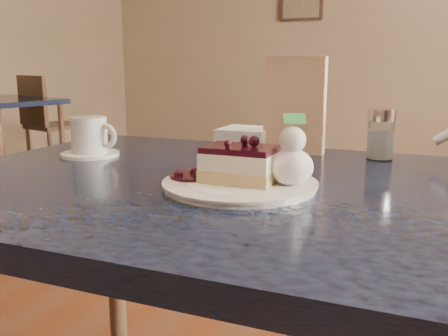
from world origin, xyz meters
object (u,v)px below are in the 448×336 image
at_px(coffee_set, 90,138).
at_px(dessert_plate, 240,185).
at_px(cheesecake_slice, 240,164).
at_px(main_table, 250,224).

bearing_deg(coffee_set, dessert_plate, -18.65).
height_order(dessert_plate, cheesecake_slice, cheesecake_slice).
relative_size(dessert_plate, coffee_set, 1.82).
xyz_separation_m(cheesecake_slice, coffee_set, (-0.45, 0.15, -0.00)).
distance_m(main_table, coffee_set, 0.47).
distance_m(cheesecake_slice, coffee_set, 0.47).
bearing_deg(dessert_plate, coffee_set, 161.35).
distance_m(main_table, cheesecake_slice, 0.14).
bearing_deg(dessert_plate, cheesecake_slice, -165.96).
xyz_separation_m(main_table, dessert_plate, (0.00, -0.05, 0.09)).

